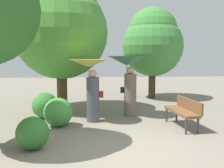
{
  "coord_description": "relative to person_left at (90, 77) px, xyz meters",
  "views": [
    {
      "loc": [
        -0.69,
        -5.25,
        2.06
      ],
      "look_at": [
        0.0,
        3.18,
        1.14
      ],
      "focal_mm": 40.59,
      "sensor_mm": 36.0,
      "label": 1
    }
  ],
  "objects": [
    {
      "name": "bush_path_left",
      "position": [
        -1.29,
        -2.34,
        -1.04
      ],
      "size": [
        0.74,
        0.74,
        0.74
      ],
      "primitive_type": "sphere",
      "color": "#2D6B28",
      "rests_on": "ground"
    },
    {
      "name": "bush_path_right",
      "position": [
        -0.96,
        -0.52,
        -0.98
      ],
      "size": [
        0.86,
        0.86,
        0.86
      ],
      "primitive_type": "sphere",
      "color": "#428C3D",
      "rests_on": "ground"
    },
    {
      "name": "park_bench",
      "position": [
        2.71,
        -0.87,
        -0.9
      ],
      "size": [
        0.63,
        1.54,
        0.83
      ],
      "rotation": [
        0.0,
        0.0,
        -1.48
      ],
      "color": "#38383D",
      "rests_on": "ground"
    },
    {
      "name": "person_right",
      "position": [
        1.28,
        0.66,
        0.14
      ],
      "size": [
        1.34,
        1.34,
        2.08
      ],
      "rotation": [
        0.0,
        0.0,
        1.46
      ],
      "color": "#6B5B4C",
      "rests_on": "ground"
    },
    {
      "name": "ground_plane",
      "position": [
        0.72,
        -2.68,
        -1.41
      ],
      "size": [
        40.0,
        40.0,
        0.0
      ],
      "primitive_type": "plane",
      "color": "gray"
    },
    {
      "name": "tree_mid_left",
      "position": [
        -1.11,
        1.96,
        1.83
      ],
      "size": [
        3.57,
        3.57,
        5.2
      ],
      "color": "#4C3823",
      "rests_on": "ground"
    },
    {
      "name": "tree_near_right",
      "position": [
        3.03,
        4.35,
        1.38
      ],
      "size": [
        2.97,
        2.97,
        4.45
      ],
      "color": "#42301E",
      "rests_on": "ground"
    },
    {
      "name": "bush_behind_bench",
      "position": [
        -1.53,
        0.58,
        -0.98
      ],
      "size": [
        0.86,
        0.86,
        0.86
      ],
      "primitive_type": "sphere",
      "color": "#387F33",
      "rests_on": "ground"
    },
    {
      "name": "person_left",
      "position": [
        0.0,
        0.0,
        0.0
      ],
      "size": [
        1.24,
        1.24,
        1.97
      ],
      "rotation": [
        0.0,
        0.0,
        1.46
      ],
      "color": "#474C56",
      "rests_on": "ground"
    }
  ]
}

